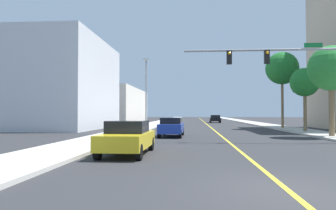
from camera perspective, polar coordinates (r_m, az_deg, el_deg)
name	(u,v)px	position (r m, az deg, el deg)	size (l,w,h in m)	color
ground	(207,125)	(49.82, 7.13, -3.55)	(192.00, 192.00, 0.00)	#2D2D30
sidewalk_left	(154,124)	(50.15, -2.52, -3.46)	(3.27, 168.00, 0.15)	beige
sidewalk_right	(262,124)	(50.89, 16.64, -3.37)	(3.27, 168.00, 0.15)	#B2ADA3
lane_marking_center	(207,125)	(49.82, 7.13, -3.55)	(0.16, 144.00, 0.01)	yellow
building_left_near	(41,85)	(40.99, -21.95, 3.39)	(15.29, 16.40, 10.44)	silver
building_left_far	(106,106)	(63.20, -11.07, -0.12)	(12.82, 23.11, 6.54)	silver
traffic_signal_mast	(294,68)	(21.17, 21.81, 6.18)	(10.04, 0.36, 6.01)	gray
street_lamp	(146,90)	(34.01, -3.98, 2.77)	(0.56, 0.28, 7.53)	gray
palm_near	(331,69)	(26.50, 27.36, 5.80)	(3.35, 3.35, 6.68)	brown
palm_mid	(305,83)	(32.24, 23.44, 3.69)	(2.68, 2.68, 5.91)	brown
palm_far	(282,69)	(38.21, 19.88, 6.19)	(3.67, 3.67, 8.58)	brown
car_black	(215,119)	(60.48, 8.50, -2.46)	(2.01, 4.13, 1.45)	black
car_blue	(172,127)	(24.54, 0.64, -3.92)	(1.82, 4.46, 1.48)	#1E389E
car_yellow	(127,137)	(14.11, -7.32, -5.79)	(1.89, 4.41, 1.49)	gold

